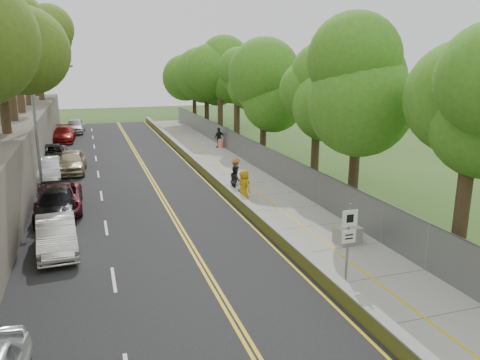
{
  "coord_description": "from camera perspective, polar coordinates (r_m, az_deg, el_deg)",
  "views": [
    {
      "loc": [
        -7.72,
        -16.99,
        8.11
      ],
      "look_at": [
        0.5,
        8.0,
        1.4
      ],
      "focal_mm": 35.0,
      "sensor_mm": 36.0,
      "label": 1
    }
  ],
  "objects": [
    {
      "name": "ground",
      "position": [
        20.34,
        5.79,
        -9.26
      ],
      "size": [
        140.0,
        140.0,
        0.0
      ],
      "primitive_type": "plane",
      "color": "#33511E",
      "rests_on": "ground"
    },
    {
      "name": "road",
      "position": [
        33.08,
        -13.63,
        -0.26
      ],
      "size": [
        11.2,
        66.0,
        0.04
      ],
      "primitive_type": "cube",
      "color": "black",
      "rests_on": "ground"
    },
    {
      "name": "sidewalk",
      "position": [
        34.55,
        -0.4,
        0.78
      ],
      "size": [
        4.2,
        66.0,
        0.05
      ],
      "primitive_type": "cube",
      "color": "gray",
      "rests_on": "ground"
    },
    {
      "name": "jersey_barrier",
      "position": [
        33.88,
        -4.1,
        0.95
      ],
      "size": [
        0.42,
        66.0,
        0.6
      ],
      "primitive_type": "cube",
      "color": "#CFDC37",
      "rests_on": "ground"
    },
    {
      "name": "chainlink_fence",
      "position": [
        35.02,
        2.88,
        2.58
      ],
      "size": [
        0.04,
        66.0,
        2.0
      ],
      "primitive_type": "cube",
      "color": "slate",
      "rests_on": "ground"
    },
    {
      "name": "trees_fenceside",
      "position": [
        35.23,
        6.66,
        12.41
      ],
      "size": [
        7.0,
        66.0,
        14.0
      ],
      "primitive_type": null,
      "color": "#488B21",
      "rests_on": "ground"
    },
    {
      "name": "streetlight",
      "position": [
        31.3,
        -23.29,
        6.79
      ],
      "size": [
        2.52,
        0.22,
        8.0
      ],
      "color": "gray",
      "rests_on": "ground"
    },
    {
      "name": "signpost",
      "position": [
        17.6,
        13.1,
        -6.52
      ],
      "size": [
        0.62,
        0.09,
        3.1
      ],
      "color": "gray",
      "rests_on": "sidewalk"
    },
    {
      "name": "construction_barrel",
      "position": [
        44.68,
        -2.34,
        4.48
      ],
      "size": [
        0.53,
        0.53,
        0.88
      ],
      "primitive_type": "cylinder",
      "color": "#FD2700",
      "rests_on": "sidewalk"
    },
    {
      "name": "concrete_block",
      "position": [
        22.0,
        12.99,
        -6.54
      ],
      "size": [
        1.24,
        1.02,
        0.74
      ],
      "primitive_type": "cube",
      "rotation": [
        0.0,
        0.0,
        0.18
      ],
      "color": "gray",
      "rests_on": "sidewalk"
    },
    {
      "name": "car_1",
      "position": [
        21.88,
        -21.46,
        -6.28
      ],
      "size": [
        1.91,
        4.65,
        1.5
      ],
      "primitive_type": "imported",
      "rotation": [
        0.0,
        0.0,
        0.07
      ],
      "color": "silver",
      "rests_on": "road"
    },
    {
      "name": "car_2",
      "position": [
        27.63,
        -21.16,
        -2.13
      ],
      "size": [
        2.37,
        5.12,
        1.42
      ],
      "primitive_type": "imported",
      "rotation": [
        0.0,
        0.0,
        0.0
      ],
      "color": "#561521",
      "rests_on": "road"
    },
    {
      "name": "car_3",
      "position": [
        26.54,
        -21.51,
        -2.77
      ],
      "size": [
        2.07,
        5.05,
        1.46
      ],
      "primitive_type": "imported",
      "rotation": [
        0.0,
        0.0,
        -0.0
      ],
      "color": "black",
      "rests_on": "road"
    },
    {
      "name": "car_4",
      "position": [
        36.84,
        -19.84,
        2.12
      ],
      "size": [
        2.21,
        4.97,
        1.66
      ],
      "primitive_type": "imported",
      "rotation": [
        0.0,
        0.0,
        -0.05
      ],
      "color": "tan",
      "rests_on": "road"
    },
    {
      "name": "car_5",
      "position": [
        34.53,
        -22.56,
        1.09
      ],
      "size": [
        2.14,
        5.14,
        1.65
      ],
      "primitive_type": "imported",
      "rotation": [
        0.0,
        0.0,
        0.08
      ],
      "color": "silver",
      "rests_on": "road"
    },
    {
      "name": "car_6",
      "position": [
        40.37,
        -22.01,
        2.85
      ],
      "size": [
        2.95,
        5.75,
        1.55
      ],
      "primitive_type": "imported",
      "rotation": [
        0.0,
        0.0,
        0.07
      ],
      "color": "black",
      "rests_on": "road"
    },
    {
      "name": "car_7",
      "position": [
        51.46,
        -20.72,
        5.23
      ],
      "size": [
        2.42,
        5.39,
        1.53
      ],
      "primitive_type": "imported",
      "rotation": [
        0.0,
        0.0,
        -0.05
      ],
      "color": "maroon",
      "rests_on": "road"
    },
    {
      "name": "car_8",
      "position": [
        57.39,
        -19.45,
        6.25
      ],
      "size": [
        2.23,
        4.93,
        1.64
      ],
      "primitive_type": "imported",
      "rotation": [
        0.0,
        0.0,
        -0.06
      ],
      "color": "silver",
      "rests_on": "road"
    },
    {
      "name": "painter_0",
      "position": [
        27.34,
        0.48,
        -0.74
      ],
      "size": [
        0.87,
        1.08,
        1.93
      ],
      "primitive_type": "imported",
      "rotation": [
        0.0,
        0.0,
        1.88
      ],
      "color": "#BD850E",
      "rests_on": "sidewalk"
    },
    {
      "name": "painter_1",
      "position": [
        27.74,
        0.21,
        -0.65
      ],
      "size": [
        0.46,
        0.68,
        1.8
      ],
      "primitive_type": "imported",
      "rotation": [
        0.0,
        0.0,
        1.62
      ],
      "color": "white",
      "rests_on": "sidewalk"
    },
    {
      "name": "painter_2",
      "position": [
        28.79,
        -0.51,
        -0.04
      ],
      "size": [
        0.87,
        1.03,
        1.85
      ],
      "primitive_type": "imported",
      "rotation": [
        0.0,
        0.0,
        1.37
      ],
      "color": "black",
      "rests_on": "sidewalk"
    },
    {
      "name": "painter_3",
      "position": [
        31.05,
        -0.53,
        1.02
      ],
      "size": [
        1.04,
        1.35,
        1.85
      ],
      "primitive_type": "imported",
      "rotation": [
        0.0,
        0.0,
        1.23
      ],
      "color": "#986030",
      "rests_on": "sidewalk"
    },
    {
      "name": "person_far",
      "position": [
        44.84,
        -2.57,
        5.18
      ],
      "size": [
        1.21,
        0.89,
        1.91
      ],
      "primitive_type": "imported",
      "rotation": [
        0.0,
        0.0,
        3.56
      ],
      "color": "black",
      "rests_on": "sidewalk"
    }
  ]
}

